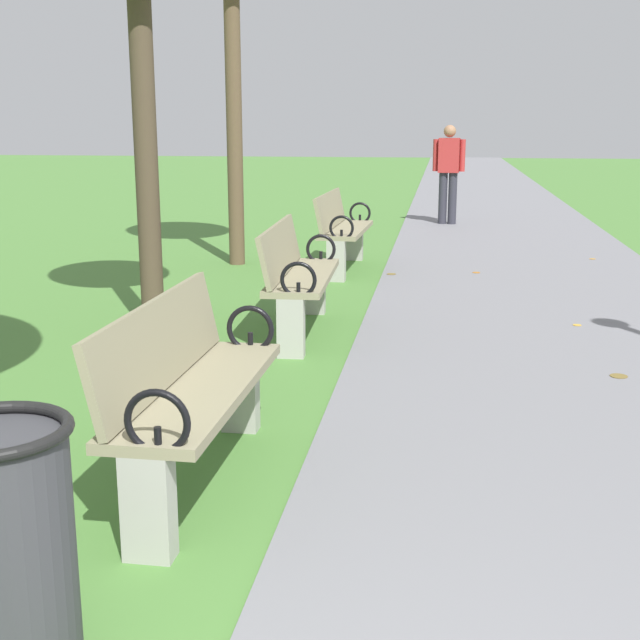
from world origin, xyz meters
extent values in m
cube|color=slate|center=(1.60, 18.00, 0.01)|extent=(3.19, 44.00, 0.02)
cube|color=gray|center=(-0.45, 3.02, 0.47)|extent=(0.46, 1.61, 0.05)
cube|color=gray|center=(-0.64, 3.02, 0.70)|extent=(0.15, 1.60, 0.40)
cube|color=#A8A59E|center=(-0.46, 2.28, 0.23)|extent=(0.20, 0.12, 0.45)
cube|color=#A8A59E|center=(-0.44, 3.76, 0.23)|extent=(0.20, 0.12, 0.45)
torus|color=black|center=(-0.40, 2.25, 0.59)|extent=(0.27, 0.03, 0.27)
cylinder|color=black|center=(-0.40, 2.25, 0.51)|extent=(0.03, 0.03, 0.12)
torus|color=black|center=(-0.38, 3.77, 0.59)|extent=(0.27, 0.03, 0.27)
cylinder|color=black|center=(-0.38, 3.77, 0.51)|extent=(0.03, 0.03, 0.12)
cube|color=gray|center=(-0.45, 6.05, 0.47)|extent=(0.49, 1.61, 0.05)
cube|color=gray|center=(-0.64, 6.04, 0.70)|extent=(0.18, 1.60, 0.40)
cube|color=#A8A59E|center=(-0.42, 5.31, 0.23)|extent=(0.20, 0.13, 0.45)
cube|color=#A8A59E|center=(-0.48, 6.79, 0.23)|extent=(0.20, 0.13, 0.45)
torus|color=black|center=(-0.36, 5.29, 0.59)|extent=(0.27, 0.04, 0.27)
cylinder|color=black|center=(-0.36, 5.29, 0.51)|extent=(0.03, 0.03, 0.12)
torus|color=black|center=(-0.42, 6.81, 0.59)|extent=(0.27, 0.04, 0.27)
cylinder|color=black|center=(-0.42, 6.81, 0.51)|extent=(0.03, 0.03, 0.12)
cube|color=gray|center=(-0.45, 9.14, 0.47)|extent=(0.49, 1.61, 0.05)
cube|color=gray|center=(-0.64, 9.14, 0.70)|extent=(0.18, 1.60, 0.40)
cube|color=#A8A59E|center=(-0.47, 8.40, 0.23)|extent=(0.20, 0.13, 0.45)
cube|color=#A8A59E|center=(-0.43, 9.87, 0.23)|extent=(0.20, 0.13, 0.45)
torus|color=black|center=(-0.42, 8.37, 0.59)|extent=(0.27, 0.04, 0.27)
cylinder|color=black|center=(-0.42, 8.37, 0.51)|extent=(0.03, 0.03, 0.12)
torus|color=black|center=(-0.36, 9.89, 0.59)|extent=(0.27, 0.04, 0.27)
cylinder|color=black|center=(-0.36, 9.89, 0.51)|extent=(0.03, 0.03, 0.12)
cylinder|color=#4C3D2D|center=(-1.72, 6.00, 1.47)|extent=(0.19, 0.19, 2.93)
cylinder|color=brown|center=(-1.82, 9.37, 1.80)|extent=(0.19, 0.19, 3.61)
cylinder|color=#2D2D38|center=(0.65, 13.77, 0.45)|extent=(0.14, 0.14, 0.85)
cylinder|color=#2D2D38|center=(0.81, 13.75, 0.45)|extent=(0.14, 0.14, 0.85)
cube|color=#B22D2D|center=(0.73, 13.76, 1.15)|extent=(0.36, 0.25, 0.56)
sphere|color=#9E7051|center=(0.73, 13.76, 1.54)|extent=(0.20, 0.20, 0.20)
cylinder|color=#B22D2D|center=(0.51, 13.78, 1.15)|extent=(0.09, 0.09, 0.52)
cylinder|color=#B22D2D|center=(0.95, 13.74, 1.15)|extent=(0.09, 0.09, 0.52)
cylinder|color=#38383D|center=(-0.65, 1.51, 0.40)|extent=(0.44, 0.44, 0.80)
cylinder|color=#AD6B23|center=(-1.06, 8.16, 0.00)|extent=(0.09, 0.09, 0.00)
cylinder|color=#AD6B23|center=(1.06, 9.04, 0.02)|extent=(0.12, 0.12, 0.00)
cylinder|color=brown|center=(1.88, 5.08, 0.02)|extent=(0.17, 0.17, 0.00)
cylinder|color=#BC842D|center=(2.54, 10.25, 0.02)|extent=(0.08, 0.08, 0.00)
cylinder|color=#BC842D|center=(-1.17, 9.66, 0.00)|extent=(0.12, 0.12, 0.00)
cylinder|color=brown|center=(0.10, 8.81, 0.02)|extent=(0.15, 0.15, 0.00)
cylinder|color=gold|center=(-0.90, 9.48, 0.00)|extent=(0.15, 0.15, 0.00)
cylinder|color=gold|center=(1.82, 6.56, 0.02)|extent=(0.09, 0.09, 0.00)
cylinder|color=#AD6B23|center=(-1.71, 6.22, 0.00)|extent=(0.11, 0.11, 0.00)
camera|label=1|loc=(0.66, -0.74, 1.73)|focal=48.01mm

